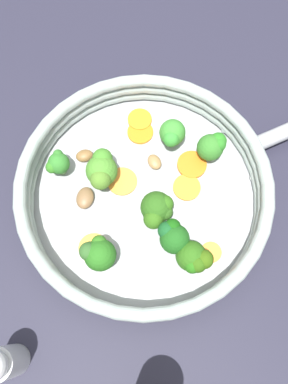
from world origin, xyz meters
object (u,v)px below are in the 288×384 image
object	(u,v)px
carrot_slice_6	(211,252)
broccoli_floret_5	(98,253)
broccoli_floret_0	(156,210)
salt_shaker	(2,363)
broccoli_floret_6	(172,134)
mushroom_piece_2	(84,156)
broccoli_floret_1	(195,258)
mushroom_piece_1	(85,198)
carrot_slice_4	(187,187)
broccoli_floret_2	(102,170)
skillet	(144,197)
broccoli_floret_4	(211,145)
carrot_slice_1	(140,120)
carrot_slice_5	(140,132)
broccoli_floret_3	(173,236)
broccoli_floret_7	(58,164)
carrot_slice_3	(190,163)
mushroom_piece_0	(154,162)
carrot_slice_2	(122,181)
carrot_slice_0	(93,248)

from	to	relation	value
carrot_slice_6	broccoli_floret_5	size ratio (longest dim) A/B	0.55
carrot_slice_6	broccoli_floret_0	size ratio (longest dim) A/B	0.58
carrot_slice_6	salt_shaker	world-z (taller)	salt_shaker
broccoli_floret_6	mushroom_piece_2	size ratio (longest dim) A/B	1.90
broccoli_floret_1	mushroom_piece_1	bearing A→B (deg)	-154.10
carrot_slice_4	broccoli_floret_2	distance (m)	0.13
skillet	broccoli_floret_4	world-z (taller)	broccoli_floret_4
skillet	carrot_slice_1	xyz separation A→B (m)	(-0.11, 0.07, 0.01)
broccoli_floret_5	carrot_slice_5	bearing A→B (deg)	130.82
carrot_slice_4	broccoli_floret_6	world-z (taller)	broccoli_floret_6
skillet	broccoli_floret_3	world-z (taller)	broccoli_floret_3
carrot_slice_5	broccoli_floret_7	bearing A→B (deg)	-94.69
broccoli_floret_6	broccoli_floret_0	bearing A→B (deg)	-45.91
carrot_slice_3	salt_shaker	world-z (taller)	salt_shaker
mushroom_piece_1	broccoli_floret_4	bearing A→B (deg)	78.49
carrot_slice_5	broccoli_floret_3	bearing A→B (deg)	-19.17
carrot_slice_6	broccoli_floret_1	xyz separation A→B (m)	(-0.00, -0.03, 0.03)
carrot_slice_5	salt_shaker	bearing A→B (deg)	-59.98
mushroom_piece_0	carrot_slice_6	bearing A→B (deg)	-3.75
broccoli_floret_6	mushroom_piece_2	bearing A→B (deg)	-113.35
broccoli_floret_1	broccoli_floret_2	xyz separation A→B (m)	(-0.18, -0.04, 0.00)
carrot_slice_3	broccoli_floret_7	bearing A→B (deg)	-119.76
carrot_slice_1	broccoli_floret_4	bearing A→B (deg)	27.62
carrot_slice_1	broccoli_floret_2	distance (m)	0.12
carrot_slice_5	broccoli_floret_3	distance (m)	0.19
broccoli_floret_1	broccoli_floret_4	bearing A→B (deg)	135.79
broccoli_floret_3	broccoli_floret_6	distance (m)	0.16
carrot_slice_2	skillet	bearing A→B (deg)	22.95
broccoli_floret_2	mushroom_piece_0	distance (m)	0.09
carrot_slice_0	carrot_slice_5	world-z (taller)	carrot_slice_0
carrot_slice_5	broccoli_floret_1	xyz separation A→B (m)	(0.21, -0.05, 0.03)
carrot_slice_1	broccoli_floret_6	distance (m)	0.07
carrot_slice_1	broccoli_floret_0	world-z (taller)	broccoli_floret_0
carrot_slice_5	broccoli_floret_6	bearing A→B (deg)	34.90
broccoli_floret_0	broccoli_floret_4	size ratio (longest dim) A/B	1.05
mushroom_piece_0	carrot_slice_5	bearing A→B (deg)	168.64
carrot_slice_1	carrot_slice_0	bearing A→B (deg)	-50.91
broccoli_floret_0	carrot_slice_6	bearing A→B (deg)	21.44
carrot_slice_2	broccoli_floret_3	size ratio (longest dim) A/B	0.89
broccoli_floret_3	salt_shaker	bearing A→B (deg)	-86.78
broccoli_floret_5	broccoli_floret_6	world-z (taller)	broccoli_floret_5
broccoli_floret_6	broccoli_floret_5	bearing A→B (deg)	-63.60
carrot_slice_6	broccoli_floret_1	world-z (taller)	broccoli_floret_1
broccoli_floret_4	broccoli_floret_6	xyz separation A→B (m)	(-0.05, -0.04, 0.00)
broccoli_floret_0	broccoli_floret_4	distance (m)	0.13
carrot_slice_3	broccoli_floret_7	world-z (taller)	broccoli_floret_7
carrot_slice_6	broccoli_floret_7	bearing A→B (deg)	-153.13
carrot_slice_0	broccoli_floret_7	world-z (taller)	broccoli_floret_7
broccoli_floret_1	salt_shaker	size ratio (longest dim) A/B	0.47
broccoli_floret_4	broccoli_floret_6	bearing A→B (deg)	-140.28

